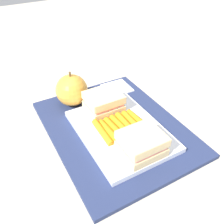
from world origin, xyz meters
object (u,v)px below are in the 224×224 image
object	(u,v)px
sandwich_half_right	(104,102)
apple	(72,90)
carrot_sticks_bundle	(120,126)
food_tray	(120,130)
sandwich_half_left	(142,144)
paper_napkin	(117,88)

from	to	relation	value
sandwich_half_right	apple	size ratio (longest dim) A/B	0.89
sandwich_half_right	carrot_sticks_bundle	distance (m)	0.08
food_tray	sandwich_half_right	xyz separation A→B (m)	(0.08, 0.00, 0.03)
sandwich_half_right	apple	bearing A→B (deg)	32.79
food_tray	carrot_sticks_bundle	xyz separation A→B (m)	(0.00, -0.00, 0.01)
food_tray	sandwich_half_right	bearing A→B (deg)	0.00
sandwich_half_left	carrot_sticks_bundle	size ratio (longest dim) A/B	0.79
carrot_sticks_bundle	paper_napkin	world-z (taller)	carrot_sticks_bundle
apple	paper_napkin	world-z (taller)	apple
carrot_sticks_bundle	apple	size ratio (longest dim) A/B	1.13
carrot_sticks_bundle	paper_napkin	xyz separation A→B (m)	(0.16, -0.08, -0.02)
apple	sandwich_half_right	bearing A→B (deg)	-147.21
sandwich_half_left	carrot_sticks_bundle	xyz separation A→B (m)	(0.08, -0.00, -0.02)
sandwich_half_right	paper_napkin	bearing A→B (deg)	-46.04
sandwich_half_left	sandwich_half_right	distance (m)	0.16
sandwich_half_left	apple	bearing A→B (deg)	11.87
carrot_sticks_bundle	paper_napkin	bearing A→B (deg)	-27.99
food_tray	sandwich_half_right	distance (m)	0.08
sandwich_half_left	sandwich_half_right	bearing A→B (deg)	0.00
sandwich_half_right	carrot_sticks_bundle	bearing A→B (deg)	-179.89
sandwich_half_left	sandwich_half_right	size ratio (longest dim) A/B	1.00
sandwich_half_left	carrot_sticks_bundle	bearing A→B (deg)	-0.11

